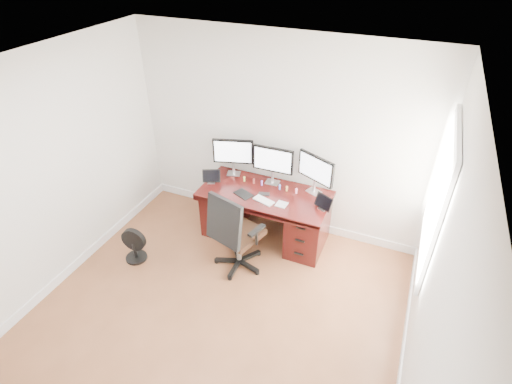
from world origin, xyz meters
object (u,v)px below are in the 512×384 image
at_px(monitor_center, 273,161).
at_px(office_chair, 236,244).
at_px(keyboard, 264,201).
at_px(desk, 265,213).
at_px(floor_fan, 134,245).

bearing_deg(monitor_center, office_chair, -98.08).
relative_size(monitor_center, keyboard, 2.02).
bearing_deg(desk, floor_fan, -141.75).
height_order(floor_fan, monitor_center, monitor_center).
height_order(monitor_center, keyboard, monitor_center).
height_order(floor_fan, keyboard, keyboard).
height_order(desk, keyboard, keyboard).
xyz_separation_m(desk, monitor_center, (0.00, 0.24, 0.68)).
distance_m(monitor_center, keyboard, 0.56).
bearing_deg(office_chair, keyboard, 87.30).
bearing_deg(office_chair, monitor_center, 99.29).
bearing_deg(floor_fan, desk, 32.42).
relative_size(desk, office_chair, 1.50).
xyz_separation_m(desk, office_chair, (-0.11, -0.70, -0.03)).
distance_m(desk, floor_fan, 1.77).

